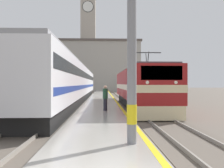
# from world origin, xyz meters

# --- Properties ---
(ground_plane) EXTENTS (200.00, 200.00, 0.00)m
(ground_plane) POSITION_xyz_m (0.00, 30.00, 0.00)
(ground_plane) COLOR #60564C
(platform) EXTENTS (3.31, 140.00, 0.33)m
(platform) POSITION_xyz_m (0.00, 25.00, 0.16)
(platform) COLOR #ADA89E
(platform) RESTS_ON ground
(rail_track_near) EXTENTS (2.83, 140.00, 0.16)m
(rail_track_near) POSITION_xyz_m (3.38, 25.00, 0.03)
(rail_track_near) COLOR #60564C
(rail_track_near) RESTS_ON ground
(rail_track_far) EXTENTS (2.83, 140.00, 0.16)m
(rail_track_far) POSITION_xyz_m (-3.25, 25.00, 0.03)
(rail_track_far) COLOR #60564C
(rail_track_far) RESTS_ON ground
(locomotive_train) EXTENTS (2.92, 18.74, 4.45)m
(locomotive_train) POSITION_xyz_m (3.38, 19.37, 1.78)
(locomotive_train) COLOR black
(locomotive_train) RESTS_ON ground
(passenger_train) EXTENTS (2.92, 44.22, 4.19)m
(passenger_train) POSITION_xyz_m (-3.25, 27.49, 2.25)
(passenger_train) COLOR black
(passenger_train) RESTS_ON ground
(catenary_mast) EXTENTS (2.70, 0.31, 8.27)m
(catenary_mast) POSITION_xyz_m (1.06, 3.67, 4.40)
(catenary_mast) COLOR gray
(catenary_mast) RESTS_ON platform
(person_on_platform) EXTENTS (0.34, 0.34, 1.70)m
(person_on_platform) POSITION_xyz_m (0.29, 13.48, 1.22)
(person_on_platform) COLOR #23232D
(person_on_platform) RESTS_ON platform
(clock_tower) EXTENTS (5.29, 5.29, 30.85)m
(clock_tower) POSITION_xyz_m (-4.03, 72.49, 16.32)
(clock_tower) COLOR #ADA393
(clock_tower) RESTS_ON ground
(station_building) EXTENTS (26.81, 7.76, 13.68)m
(station_building) POSITION_xyz_m (-3.04, 66.46, 6.87)
(station_building) COLOR #A8A399
(station_building) RESTS_ON ground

